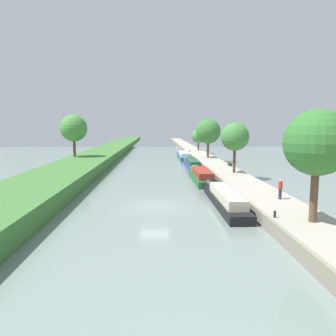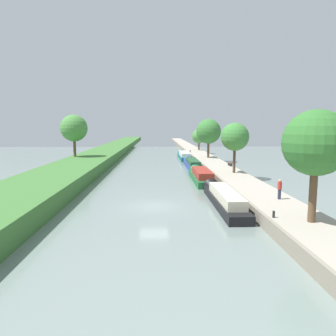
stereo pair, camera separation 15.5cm
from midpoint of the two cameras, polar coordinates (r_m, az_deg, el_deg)
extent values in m
plane|color=slate|center=(27.87, -2.57, -6.81)|extent=(160.00, 160.00, 0.00)
cube|color=#3D7033|center=(29.96, -24.74, -4.85)|extent=(7.28, 260.00, 1.67)
cube|color=#A89E8E|center=(29.33, 16.80, -5.47)|extent=(4.13, 260.00, 0.93)
cube|color=gray|center=(28.69, 12.64, -5.57)|extent=(0.25, 260.00, 0.98)
cube|color=black|center=(28.25, 10.00, -5.99)|extent=(1.85, 11.76, 0.71)
cube|color=beige|center=(27.52, 10.29, -4.76)|extent=(1.52, 8.23, 0.78)
cone|color=black|center=(34.42, 7.75, -3.51)|extent=(1.76, 1.11, 1.76)
cube|color=#1E6033|center=(40.02, 5.95, -1.89)|extent=(2.15, 10.02, 0.77)
cube|color=maroon|center=(39.41, 6.07, -0.88)|extent=(1.76, 7.01, 0.82)
cone|color=#1E6033|center=(45.56, 4.95, -0.73)|extent=(2.04, 1.29, 2.04)
cube|color=#283D93|center=(53.00, 4.25, 0.43)|extent=(1.90, 12.10, 0.77)
cube|color=#234C2D|center=(52.32, 4.34, 1.16)|extent=(1.56, 8.47, 0.71)
cone|color=#283D93|center=(59.54, 3.55, 1.22)|extent=(1.80, 1.14, 1.80)
cube|color=#195B60|center=(67.25, 2.80, 1.95)|extent=(2.13, 11.92, 0.78)
cube|color=silver|center=(66.58, 2.85, 2.55)|extent=(1.75, 8.35, 0.75)
cone|color=#195B60|center=(73.80, 2.36, 2.44)|extent=(2.03, 1.28, 2.03)
cylinder|color=brown|center=(21.78, 24.47, -3.87)|extent=(0.48, 0.48, 3.84)
sphere|color=#33702D|center=(21.43, 24.91, 4.12)|extent=(4.05, 4.05, 4.05)
cylinder|color=#4C3828|center=(41.70, 11.66, 1.64)|extent=(0.34, 0.34, 3.63)
sphere|color=#3D7F38|center=(41.52, 11.76, 5.48)|extent=(3.56, 3.56, 3.56)
cylinder|color=brown|center=(61.03, 7.08, 3.57)|extent=(0.44, 0.44, 3.68)
sphere|color=#387533|center=(60.90, 7.13, 6.50)|extent=(4.64, 4.64, 4.64)
cylinder|color=brown|center=(79.87, 5.39, 4.09)|extent=(0.42, 0.42, 2.51)
sphere|color=#47843D|center=(79.77, 5.41, 5.67)|extent=(3.44, 3.44, 3.44)
cylinder|color=brown|center=(56.87, -16.46, 3.76)|extent=(0.45, 0.45, 3.62)
sphere|color=#47843D|center=(56.77, -16.58, 6.85)|extent=(4.55, 4.55, 4.55)
cylinder|color=#282D42|center=(27.80, 19.23, -4.44)|extent=(0.26, 0.26, 0.82)
cylinder|color=#B22D28|center=(27.66, 19.29, -2.98)|extent=(0.34, 0.34, 0.62)
sphere|color=tan|center=(27.59, 19.33, -2.12)|extent=(0.22, 0.22, 0.22)
cylinder|color=black|center=(22.24, 18.35, -7.83)|extent=(0.16, 0.16, 0.45)
cylinder|color=black|center=(73.60, 3.85, 3.02)|extent=(0.16, 0.16, 0.45)
cube|color=#333338|center=(48.47, 11.06, 0.54)|extent=(0.40, 0.08, 0.41)
cube|color=#333338|center=(49.63, 10.75, 0.71)|extent=(0.40, 0.08, 0.41)
cube|color=brown|center=(49.02, 10.91, 0.90)|extent=(0.44, 1.50, 0.06)
camera|label=1|loc=(0.08, -90.10, -0.01)|focal=34.12mm
camera|label=2|loc=(0.08, 89.90, 0.01)|focal=34.12mm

